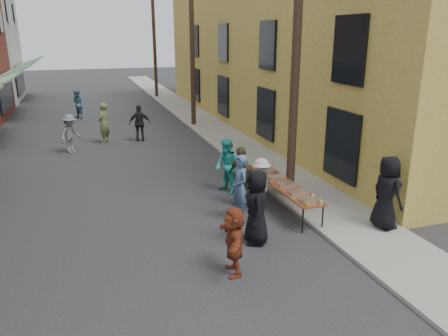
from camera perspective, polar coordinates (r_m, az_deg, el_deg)
ground at (r=10.00m, az=-6.40°, el=-12.72°), size 120.00×120.00×0.00m
sidewalk at (r=24.94m, az=-2.41°, el=5.76°), size 2.20×60.00×0.10m
building_ochre at (r=25.89m, az=11.79°, el=16.88°), size 10.00×28.00×10.00m
utility_pole_near at (r=12.99m, az=9.42°, el=14.87°), size 0.26×0.26×9.00m
utility_pole_mid at (r=24.28m, az=-4.19°, el=16.00°), size 0.26×0.26×9.00m
utility_pole_far at (r=36.03m, az=-9.09°, el=16.19°), size 0.26×0.26×9.00m
serving_table at (r=13.05m, az=7.56°, el=-2.03°), size 0.70×4.00×0.75m
catering_tray_sausage at (r=11.65m, az=11.08°, el=-4.19°), size 0.50×0.33×0.08m
catering_tray_foil_b at (r=12.18m, az=9.61°, el=-3.15°), size 0.50×0.33×0.08m
catering_tray_buns at (r=12.77m, az=8.16°, el=-2.12°), size 0.50×0.33×0.08m
catering_tray_foil_d at (r=13.36m, az=6.84°, el=-1.19°), size 0.50×0.33×0.08m
catering_tray_buns_end at (r=13.97m, az=5.64°, el=-0.33°), size 0.50×0.33×0.08m
condiment_jar_a at (r=11.31m, az=10.84°, el=-4.84°), size 0.07×0.07×0.08m
condiment_jar_b at (r=11.39m, az=10.60°, el=-4.67°), size 0.07×0.07×0.08m
condiment_jar_c at (r=11.47m, az=10.36°, el=-4.50°), size 0.07×0.07×0.08m
cup_stack at (r=11.54m, az=12.56°, el=-4.39°), size 0.08×0.08×0.12m
guest_front_a at (r=10.65m, az=4.28°, el=-5.11°), size 0.80×1.03×1.88m
guest_front_b at (r=11.95m, az=2.10°, el=-2.61°), size 0.47×0.69×1.86m
guest_front_c at (r=13.99m, az=0.39°, el=0.23°), size 0.88×1.01×1.79m
guest_front_d at (r=12.78m, az=4.85°, el=-2.09°), size 0.92×1.14×1.54m
guest_front_e at (r=12.95m, az=2.20°, el=-1.09°), size 0.77×1.16×1.83m
guest_queue_back at (r=9.38m, az=1.32°, el=-9.49°), size 0.69×1.47×1.52m
server at (r=11.96m, az=20.53°, el=-3.02°), size 0.68×0.98×1.93m
passerby_left at (r=19.95m, az=-19.44°, el=4.23°), size 1.18×1.23×1.68m
passerby_mid at (r=21.33m, az=-10.94°, el=5.77°), size 1.07×0.55×1.75m
passerby_right at (r=21.32m, az=-15.45°, el=5.67°), size 0.73×0.83×1.90m
passerby_far at (r=28.08m, az=-18.58°, el=7.87°), size 1.02×1.07×1.74m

